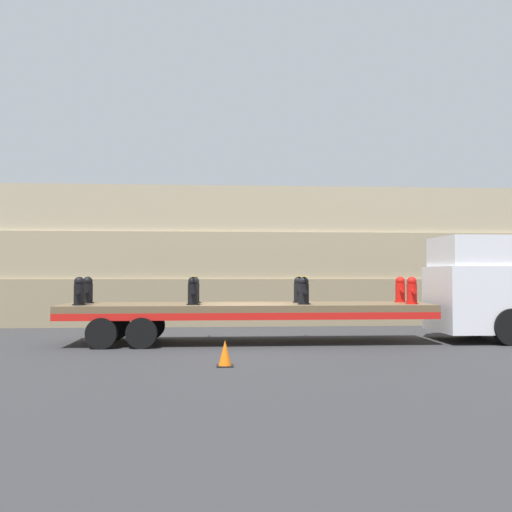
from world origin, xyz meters
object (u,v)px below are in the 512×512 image
object	(u,v)px
fire_hydrant_black_far_1	(194,290)
traffic_cone	(225,354)
fire_hydrant_black_far_0	(88,290)
fire_hydrant_black_near_2	(304,291)
fire_hydrant_red_far_3	(400,290)
fire_hydrant_black_near_0	(79,291)
fire_hydrant_red_near_3	(412,291)
truck_cab	(479,289)
fire_hydrant_black_far_2	(299,290)
flatbed_trailer	(231,310)
fire_hydrant_black_near_1	(193,291)

from	to	relation	value
fire_hydrant_black_far_1	traffic_cone	world-z (taller)	fire_hydrant_black_far_1
fire_hydrant_black_far_0	fire_hydrant_black_near_2	distance (m)	6.48
fire_hydrant_black_far_0	fire_hydrant_red_far_3	world-z (taller)	same
fire_hydrant_black_near_0	fire_hydrant_red_near_3	size ratio (longest dim) A/B	1.00
fire_hydrant_black_near_0	fire_hydrant_black_far_0	world-z (taller)	same
fire_hydrant_red_far_3	traffic_cone	distance (m)	7.44
truck_cab	fire_hydrant_black_near_0	world-z (taller)	truck_cab
fire_hydrant_black_near_0	fire_hydrant_red_far_3	world-z (taller)	same
fire_hydrant_black_near_0	fire_hydrant_black_far_2	xyz separation A→B (m)	(6.39, 1.06, 0.00)
fire_hydrant_black_far_2	fire_hydrant_red_far_3	xyz separation A→B (m)	(3.20, 0.00, 0.00)
flatbed_trailer	fire_hydrant_black_far_2	size ratio (longest dim) A/B	13.42
flatbed_trailer	fire_hydrant_black_far_0	size ratio (longest dim) A/B	13.42
fire_hydrant_red_near_3	fire_hydrant_red_far_3	distance (m)	1.06
truck_cab	fire_hydrant_red_far_3	xyz separation A→B (m)	(-2.27, 0.53, -0.04)
fire_hydrant_black_far_0	fire_hydrant_black_near_1	bearing A→B (deg)	-18.34
truck_cab	fire_hydrant_black_far_1	bearing A→B (deg)	176.50
fire_hydrant_black_near_0	fire_hydrant_red_near_3	bearing A→B (deg)	0.00
flatbed_trailer	fire_hydrant_black_near_1	bearing A→B (deg)	-154.56
truck_cab	fire_hydrant_black_far_2	bearing A→B (deg)	174.47
flatbed_trailer	fire_hydrant_black_near_0	bearing A→B (deg)	-172.99
fire_hydrant_red_far_3	traffic_cone	world-z (taller)	fire_hydrant_red_far_3
flatbed_trailer	fire_hydrant_black_far_1	xyz separation A→B (m)	(-1.11, 0.53, 0.58)
fire_hydrant_black_far_1	fire_hydrant_black_far_2	size ratio (longest dim) A/B	1.00
fire_hydrant_black_near_0	traffic_cone	bearing A→B (deg)	-42.74
flatbed_trailer	fire_hydrant_black_near_0	xyz separation A→B (m)	(-4.31, -0.53, 0.58)
fire_hydrant_black_far_1	fire_hydrant_black_far_2	distance (m)	3.20
traffic_cone	fire_hydrant_black_near_0	bearing A→B (deg)	137.26
fire_hydrant_red_far_3	fire_hydrant_red_near_3	bearing A→B (deg)	-90.00
flatbed_trailer	fire_hydrant_black_near_1	xyz separation A→B (m)	(-1.11, -0.53, 0.58)
fire_hydrant_black_near_1	fire_hydrant_red_near_3	distance (m)	6.39
fire_hydrant_black_near_1	fire_hydrant_red_far_3	size ratio (longest dim) A/B	1.00
fire_hydrant_black_far_2	fire_hydrant_black_near_2	bearing A→B (deg)	-90.00
traffic_cone	fire_hydrant_black_far_0	bearing A→B (deg)	130.16
fire_hydrant_black_near_1	fire_hydrant_black_near_2	size ratio (longest dim) A/B	1.00
fire_hydrant_black_near_0	fire_hydrant_black_far_1	size ratio (longest dim) A/B	1.00
fire_hydrant_black_near_1	fire_hydrant_black_near_2	xyz separation A→B (m)	(3.20, 0.00, 0.00)
fire_hydrant_black_far_2	fire_hydrant_red_far_3	size ratio (longest dim) A/B	1.00
fire_hydrant_red_near_3	traffic_cone	bearing A→B (deg)	-145.82
fire_hydrant_black_far_2	fire_hydrant_black_far_0	bearing A→B (deg)	180.00
fire_hydrant_black_near_1	fire_hydrant_red_near_3	world-z (taller)	same
fire_hydrant_black_far_0	traffic_cone	world-z (taller)	fire_hydrant_black_far_0
fire_hydrant_black_far_0	fire_hydrant_red_near_3	xyz separation A→B (m)	(9.59, -1.06, 0.00)
fire_hydrant_black_near_0	fire_hydrant_red_far_3	distance (m)	9.65
fire_hydrant_black_far_0	fire_hydrant_red_far_3	size ratio (longest dim) A/B	1.00
truck_cab	fire_hydrant_red_near_3	world-z (taller)	truck_cab
truck_cab	traffic_cone	world-z (taller)	truck_cab
fire_hydrant_red_far_3	traffic_cone	bearing A→B (deg)	-138.95
truck_cab	fire_hydrant_black_near_2	distance (m)	5.49
flatbed_trailer	traffic_cone	xyz separation A→B (m)	(-0.25, -4.28, -0.68)
fire_hydrant_black_far_1	fire_hydrant_black_near_2	bearing A→B (deg)	-18.34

